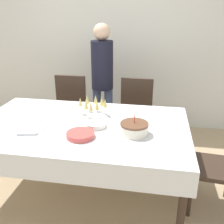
# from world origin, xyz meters

# --- Properties ---
(ground_plane) EXTENTS (12.00, 12.00, 0.00)m
(ground_plane) POSITION_xyz_m (0.00, 0.00, 0.00)
(ground_plane) COLOR tan
(wall_back) EXTENTS (8.00, 0.05, 2.70)m
(wall_back) POSITION_xyz_m (0.00, 1.83, 1.35)
(wall_back) COLOR silver
(wall_back) RESTS_ON ground_plane
(dining_table) EXTENTS (1.96, 1.21, 0.76)m
(dining_table) POSITION_xyz_m (0.00, 0.00, 0.66)
(dining_table) COLOR white
(dining_table) RESTS_ON ground_plane
(dining_chair_far_left) EXTENTS (0.43, 0.43, 0.95)m
(dining_chair_far_left) POSITION_xyz_m (-0.44, 0.92, 0.52)
(dining_chair_far_left) COLOR #38281E
(dining_chair_far_left) RESTS_ON ground_plane
(dining_chair_far_right) EXTENTS (0.43, 0.43, 0.95)m
(dining_chair_far_right) POSITION_xyz_m (0.43, 0.92, 0.52)
(dining_chair_far_right) COLOR #38281E
(dining_chair_far_right) RESTS_ON ground_plane
(birthday_cake) EXTENTS (0.24, 0.24, 0.18)m
(birthday_cake) POSITION_xyz_m (0.50, -0.11, 0.81)
(birthday_cake) COLOR silver
(birthday_cake) RESTS_ON dining_table
(champagne_tray) EXTENTS (0.34, 0.34, 0.18)m
(champagne_tray) POSITION_xyz_m (0.06, 0.23, 0.85)
(champagne_tray) COLOR silver
(champagne_tray) RESTS_ON dining_table
(plate_stack_main) EXTENTS (0.23, 0.23, 0.04)m
(plate_stack_main) POSITION_xyz_m (0.07, -0.25, 0.78)
(plate_stack_main) COLOR #CC4C47
(plate_stack_main) RESTS_ON dining_table
(plate_stack_dessert) EXTENTS (0.18, 0.18, 0.04)m
(plate_stack_dessert) POSITION_xyz_m (0.15, -0.03, 0.78)
(plate_stack_dessert) COLOR silver
(plate_stack_dessert) RESTS_ON dining_table
(cake_knife) EXTENTS (0.30, 0.04, 0.00)m
(cake_knife) POSITION_xyz_m (0.55, -0.33, 0.76)
(cake_knife) COLOR silver
(cake_knife) RESTS_ON dining_table
(fork_pile) EXTENTS (0.18, 0.10, 0.02)m
(fork_pile) POSITION_xyz_m (-0.39, -0.27, 0.77)
(fork_pile) COLOR silver
(fork_pile) RESTS_ON dining_table
(napkin_pile) EXTENTS (0.15, 0.15, 0.01)m
(napkin_pile) POSITION_xyz_m (-0.35, -0.11, 0.76)
(napkin_pile) COLOR white
(napkin_pile) RESTS_ON dining_table
(person_standing) EXTENTS (0.28, 0.28, 1.59)m
(person_standing) POSITION_xyz_m (-0.03, 1.13, 0.95)
(person_standing) COLOR #3F4C72
(person_standing) RESTS_ON ground_plane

